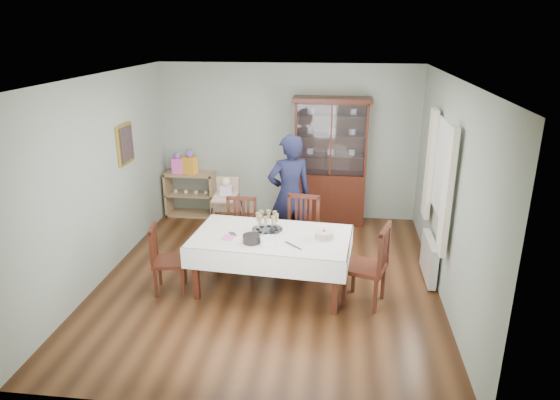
% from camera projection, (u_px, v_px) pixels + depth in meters
% --- Properties ---
extents(floor, '(5.00, 5.00, 0.00)m').
position_uv_depth(floor, '(269.00, 279.00, 6.83)').
color(floor, '#593319').
rests_on(floor, ground).
extents(room_shell, '(5.00, 5.00, 5.00)m').
position_uv_depth(room_shell, '(273.00, 149.00, 6.76)').
color(room_shell, '#9EAA99').
rests_on(room_shell, floor).
extents(dining_table, '(2.09, 1.31, 0.76)m').
position_uv_depth(dining_table, '(271.00, 262.00, 6.47)').
color(dining_table, '#451B11').
rests_on(dining_table, floor).
extents(china_cabinet, '(1.30, 0.48, 2.18)m').
position_uv_depth(china_cabinet, '(330.00, 160.00, 8.49)').
color(china_cabinet, '#451B11').
rests_on(china_cabinet, floor).
extents(sideboard, '(0.90, 0.38, 0.80)m').
position_uv_depth(sideboard, '(191.00, 194.00, 9.03)').
color(sideboard, tan).
rests_on(sideboard, floor).
extents(picture_frame, '(0.04, 0.48, 0.58)m').
position_uv_depth(picture_frame, '(125.00, 144.00, 7.28)').
color(picture_frame, gold).
rests_on(picture_frame, room_shell).
extents(window, '(0.04, 1.02, 1.22)m').
position_uv_depth(window, '(444.00, 170.00, 6.34)').
color(window, white).
rests_on(window, room_shell).
extents(curtain_left, '(0.07, 0.30, 1.55)m').
position_uv_depth(curtain_left, '(447.00, 192.00, 5.80)').
color(curtain_left, silver).
rests_on(curtain_left, room_shell).
extents(curtain_right, '(0.07, 0.30, 1.55)m').
position_uv_depth(curtain_right, '(430.00, 164.00, 6.96)').
color(curtain_right, silver).
rests_on(curtain_right, room_shell).
extents(radiator, '(0.10, 0.80, 0.55)m').
position_uv_depth(radiator, '(429.00, 258.00, 6.76)').
color(radiator, white).
rests_on(radiator, floor).
extents(chair_far_left, '(0.46, 0.46, 0.99)m').
position_uv_depth(chair_far_left, '(240.00, 248.00, 7.10)').
color(chair_far_left, '#451B11').
rests_on(chair_far_left, floor).
extents(chair_far_right, '(0.54, 0.54, 1.06)m').
position_uv_depth(chair_far_right, '(300.00, 249.00, 6.99)').
color(chair_far_right, '#451B11').
rests_on(chair_far_right, floor).
extents(chair_end_left, '(0.48, 0.48, 0.91)m').
position_uv_depth(chair_end_left, '(169.00, 272.00, 6.46)').
color(chair_end_left, '#451B11').
rests_on(chair_end_left, floor).
extents(chair_end_right, '(0.60, 0.60, 1.05)m').
position_uv_depth(chair_end_right, '(366.00, 280.00, 6.16)').
color(chair_end_right, '#451B11').
rests_on(chair_end_right, floor).
extents(woman, '(0.79, 0.67, 1.83)m').
position_uv_depth(woman, '(289.00, 195.00, 7.36)').
color(woman, black).
rests_on(woman, floor).
extents(high_chair, '(0.49, 0.49, 1.07)m').
position_uv_depth(high_chair, '(227.00, 217.00, 7.90)').
color(high_chair, black).
rests_on(high_chair, floor).
extents(champagne_tray, '(0.40, 0.40, 0.24)m').
position_uv_depth(champagne_tray, '(267.00, 225.00, 6.47)').
color(champagne_tray, silver).
rests_on(champagne_tray, dining_table).
extents(birthday_cake, '(0.27, 0.27, 0.18)m').
position_uv_depth(birthday_cake, '(324.00, 235.00, 6.23)').
color(birthday_cake, white).
rests_on(birthday_cake, dining_table).
extents(plate_stack_dark, '(0.25, 0.25, 0.10)m').
position_uv_depth(plate_stack_dark, '(251.00, 239.00, 6.12)').
color(plate_stack_dark, black).
rests_on(plate_stack_dark, dining_table).
extents(plate_stack_white, '(0.23, 0.23, 0.09)m').
position_uv_depth(plate_stack_white, '(268.00, 241.00, 6.08)').
color(plate_stack_white, white).
rests_on(plate_stack_white, dining_table).
extents(napkin_stack, '(0.16, 0.16, 0.02)m').
position_uv_depth(napkin_stack, '(228.00, 238.00, 6.25)').
color(napkin_stack, '#FE5DCC').
rests_on(napkin_stack, dining_table).
extents(cutlery, '(0.16, 0.17, 0.01)m').
position_uv_depth(cutlery, '(230.00, 234.00, 6.38)').
color(cutlery, silver).
rests_on(cutlery, dining_table).
extents(cake_knife, '(0.23, 0.23, 0.01)m').
position_uv_depth(cake_knife, '(293.00, 246.00, 6.03)').
color(cake_knife, silver).
rests_on(cake_knife, dining_table).
extents(gift_bag_pink, '(0.20, 0.14, 0.36)m').
position_uv_depth(gift_bag_pink, '(177.00, 164.00, 8.85)').
color(gift_bag_pink, '#FE5DCC').
rests_on(gift_bag_pink, sideboard).
extents(gift_bag_orange, '(0.26, 0.22, 0.42)m').
position_uv_depth(gift_bag_orange, '(190.00, 163.00, 8.81)').
color(gift_bag_orange, '#FFA428').
rests_on(gift_bag_orange, sideboard).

